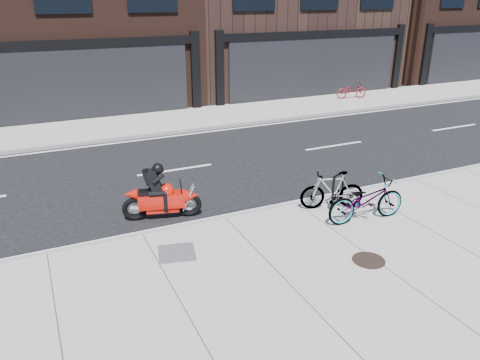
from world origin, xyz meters
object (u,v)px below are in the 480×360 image
bike_rack (338,187)px  motorcycle (165,196)px  utility_grate (177,253)px  bicycle_front (366,200)px  manhole_cover (369,260)px  bicycle_rear (332,190)px  bicycle_far (351,90)px

bike_rack → motorcycle: 4.27m
motorcycle → utility_grate: size_ratio=2.53×
bicycle_front → manhole_cover: 1.92m
bike_rack → motorcycle: size_ratio=0.48×
bicycle_rear → utility_grate: 4.24m
bicycle_front → bicycle_far: bicycle_front is taller
bike_rack → bicycle_far: size_ratio=0.56×
bike_rack → bicycle_far: (8.55, 10.68, -0.11)m
bike_rack → utility_grate: 4.41m
motorcycle → manhole_cover: (3.07, -3.85, -0.45)m
bicycle_front → bicycle_rear: size_ratio=1.24×
bicycle_rear → motorcycle: (-3.83, 1.46, -0.03)m
manhole_cover → bicycle_front: bearing=54.1°
bicycle_far → manhole_cover: size_ratio=2.44×
bicycle_front → bicycle_rear: 0.95m
motorcycle → bike_rack: bearing=-5.5°
bicycle_far → manhole_cover: bearing=155.8°
motorcycle → utility_grate: bearing=-85.6°
bike_rack → utility_grate: bearing=-173.5°
bike_rack → motorcycle: bearing=160.0°
bicycle_front → motorcycle: 4.78m
bicycle_far → utility_grate: bearing=142.6°
bicycle_far → manhole_cover: bicycle_far is taller
bike_rack → bicycle_front: bicycle_front is taller
bicycle_far → motorcycle: bearing=138.0°
bike_rack → manhole_cover: size_ratio=1.37×
bicycle_front → bike_rack: bearing=14.2°
bike_rack → manhole_cover: 2.62m
motorcycle → manhole_cover: 4.95m
manhole_cover → bicycle_far: bearing=54.0°
bicycle_front → motorcycle: bearing=65.1°
bicycle_rear → bicycle_front: bearing=38.3°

